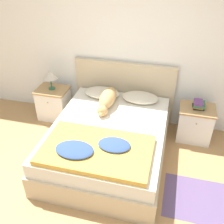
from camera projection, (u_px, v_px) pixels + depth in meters
ground_plane at (92, 221)px, 2.91m from camera, size 16.00×16.00×0.00m
wall_back at (132, 46)px, 3.92m from camera, size 9.00×0.06×2.55m
bed at (109, 142)px, 3.65m from camera, size 1.54×1.94×0.53m
headboard at (124, 91)px, 4.29m from camera, size 1.62×0.06×1.04m
nightstand_left at (54, 103)px, 4.47m from camera, size 0.52×0.42×0.55m
nightstand_right at (195, 123)px, 3.99m from camera, size 0.52×0.42×0.55m
pillow_left at (102, 93)px, 4.13m from camera, size 0.56×0.35×0.12m
pillow_right at (140, 97)px, 4.00m from camera, size 0.56×0.35×0.12m
quilt at (96, 149)px, 3.04m from camera, size 1.28×0.79×0.12m
dog at (107, 99)px, 3.87m from camera, size 0.22×0.77×0.23m
book_stack at (199, 104)px, 3.82m from camera, size 0.18×0.22×0.11m
table_lamp at (50, 75)px, 4.18m from camera, size 0.24×0.24×0.33m
rug at (206, 201)px, 3.13m from camera, size 1.00×0.67×0.00m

